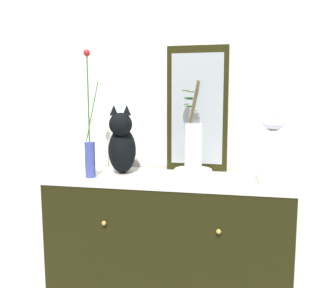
# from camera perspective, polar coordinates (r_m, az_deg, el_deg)

# --- Properties ---
(wall_back) EXTENTS (4.40, 0.08, 2.60)m
(wall_back) POSITION_cam_1_polar(r_m,az_deg,el_deg) (2.09, 1.53, 6.14)
(wall_back) COLOR silver
(wall_back) RESTS_ON ground_plane
(sideboard) EXTENTS (1.31, 0.45, 0.93)m
(sideboard) POSITION_cam_1_polar(r_m,az_deg,el_deg) (2.00, -0.00, -18.63)
(sideboard) COLOR black
(sideboard) RESTS_ON ground_plane
(mirror_leaning) EXTENTS (0.36, 0.03, 0.73)m
(mirror_leaning) POSITION_cam_1_polar(r_m,az_deg,el_deg) (1.97, 4.99, 5.92)
(mirror_leaning) COLOR black
(mirror_leaning) RESTS_ON sideboard
(cat_sitting) EXTENTS (0.20, 0.37, 0.39)m
(cat_sitting) POSITION_cam_1_polar(r_m,az_deg,el_deg) (1.92, -7.86, -0.10)
(cat_sitting) COLOR black
(cat_sitting) RESTS_ON sideboard
(vase_slim_green) EXTENTS (0.09, 0.06, 0.68)m
(vase_slim_green) POSITION_cam_1_polar(r_m,az_deg,el_deg) (1.85, -13.18, -0.87)
(vase_slim_green) COLOR #34408C
(vase_slim_green) RESTS_ON sideboard
(bowl_porcelain) EXTENTS (0.20, 0.20, 0.05)m
(bowl_porcelain) POSITION_cam_1_polar(r_m,az_deg,el_deg) (1.83, 4.29, -4.98)
(bowl_porcelain) COLOR white
(bowl_porcelain) RESTS_ON sideboard
(vase_glass_clear) EXTENTS (0.13, 0.16, 0.48)m
(vase_glass_clear) POSITION_cam_1_polar(r_m,az_deg,el_deg) (1.80, 4.29, 0.24)
(vase_glass_clear) COLOR silver
(vase_glass_clear) RESTS_ON bowl_porcelain
(jar_lidded_porcelain) EXTENTS (0.11, 0.11, 0.36)m
(jar_lidded_porcelain) POSITION_cam_1_polar(r_m,az_deg,el_deg) (1.71, 17.35, -1.38)
(jar_lidded_porcelain) COLOR silver
(jar_lidded_porcelain) RESTS_ON sideboard
(candle_pillar) EXTENTS (0.06, 0.06, 0.14)m
(candle_pillar) POSITION_cam_1_polar(r_m,az_deg,el_deg) (1.96, -13.55, -3.12)
(candle_pillar) COLOR silver
(candle_pillar) RESTS_ON sideboard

